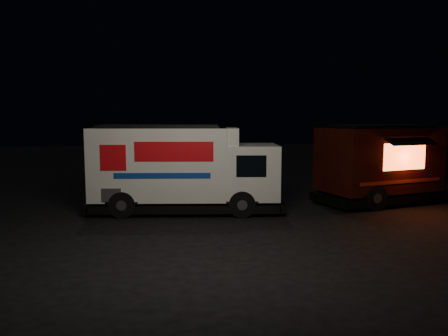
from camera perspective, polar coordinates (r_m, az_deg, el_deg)
The scene contains 3 objects.
ground at distance 13.53m, azimuth 1.02°, elevation -7.78°, with size 80.00×80.00×0.00m, color black.
white_truck at distance 15.64m, azimuth -4.98°, elevation -0.04°, with size 6.86×2.34×3.11m, color white, non-canonical shape.
red_truck at distance 18.76m, azimuth 21.52°, elevation 0.58°, with size 6.61×2.43×3.08m, color #331009, non-canonical shape.
Camera 1 is at (-1.96, -12.95, 3.38)m, focal length 35.00 mm.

